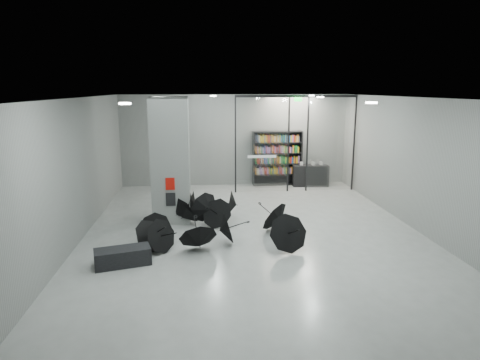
{
  "coord_description": "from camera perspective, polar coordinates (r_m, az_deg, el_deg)",
  "views": [
    {
      "loc": [
        -1.56,
        -11.54,
        4.26
      ],
      "look_at": [
        -0.3,
        1.5,
        1.4
      ],
      "focal_mm": 31.52,
      "sensor_mm": 36.0,
      "label": 1
    }
  ],
  "objects": [
    {
      "name": "bookshelf",
      "position": [
        18.86,
        5.07,
        2.95
      ],
      "size": [
        2.2,
        0.49,
        2.41
      ],
      "primitive_type": null,
      "rotation": [
        0.0,
        0.0,
        0.02
      ],
      "color": "black",
      "rests_on": "ground"
    },
    {
      "name": "info_panel",
      "position": [
        13.4,
        -9.37,
        -2.6
      ],
      "size": [
        0.3,
        0.03,
        0.42
      ],
      "primitive_type": "cube",
      "color": "black",
      "rests_on": "column"
    },
    {
      "name": "fire_cabinet",
      "position": [
        13.28,
        -9.44,
        -0.52
      ],
      "size": [
        0.28,
        0.04,
        0.38
      ],
      "primitive_type": "cube",
      "color": "#A50A07",
      "rests_on": "column"
    },
    {
      "name": "exit_sign",
      "position": [
        17.31,
        7.85,
        10.75
      ],
      "size": [
        0.3,
        0.06,
        0.15
      ],
      "primitive_type": "cube",
      "color": "#0CE533",
      "rests_on": "room"
    },
    {
      "name": "glass_partition",
      "position": [
        17.62,
        7.52,
        5.44
      ],
      "size": [
        5.06,
        0.08,
        4.0
      ],
      "color": "silver",
      "rests_on": "ground"
    },
    {
      "name": "shop_counter",
      "position": [
        18.97,
        9.48,
        0.62
      ],
      "size": [
        1.61,
        0.75,
        0.94
      ],
      "primitive_type": "cube",
      "rotation": [
        0.0,
        0.0,
        -0.08
      ],
      "color": "black",
      "rests_on": "ground"
    },
    {
      "name": "column",
      "position": [
        13.76,
        -9.37,
        2.7
      ],
      "size": [
        1.2,
        1.2,
        4.0
      ],
      "primitive_type": "cube",
      "color": "slate",
      "rests_on": "ground"
    },
    {
      "name": "room",
      "position": [
        11.73,
        2.17,
        5.37
      ],
      "size": [
        14.0,
        14.02,
        4.01
      ],
      "color": "gray",
      "rests_on": "ground"
    },
    {
      "name": "umbrella_cluster",
      "position": [
        12.67,
        -4.33,
        -5.94
      ],
      "size": [
        5.17,
        4.23,
        1.24
      ],
      "color": "black",
      "rests_on": "ground"
    },
    {
      "name": "bench",
      "position": [
        10.89,
        -15.6,
        -9.97
      ],
      "size": [
        1.44,
        0.9,
        0.43
      ],
      "primitive_type": "cube",
      "rotation": [
        0.0,
        0.0,
        0.27
      ],
      "color": "black",
      "rests_on": "ground"
    }
  ]
}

